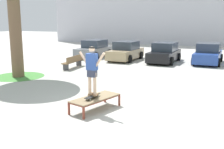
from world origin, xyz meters
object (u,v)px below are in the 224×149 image
object	(u,v)px
car_black	(164,53)
car_blue	(208,54)
park_bench	(73,61)
car_tan	(126,51)
skate_box	(95,99)
skater	(92,68)
car_grey	(94,49)
skateboard	(92,96)

from	to	relation	value
car_black	car_blue	distance (m)	3.18
park_bench	car_tan	bearing A→B (deg)	68.31
skate_box	skater	bearing A→B (deg)	-106.74
car_grey	car_black	bearing A→B (deg)	-4.09
skateboard	skater	distance (m)	0.99
skateboard	skater	size ratio (longest dim) A/B	0.48
skateboard	car_black	size ratio (longest dim) A/B	0.19
car_grey	park_bench	xyz separation A→B (m)	(1.16, -5.44, -0.24)
skateboard	car_blue	bearing A→B (deg)	77.13
skate_box	skater	distance (m)	1.13
car_grey	car_tan	xyz separation A→B (m)	(3.12, -0.53, 0.00)
skateboard	skate_box	bearing A→B (deg)	73.43
skateboard	car_blue	distance (m)	13.33
skater	car_grey	bearing A→B (deg)	116.46
car_tan	car_black	bearing A→B (deg)	1.46
park_bench	car_grey	bearing A→B (deg)	102.07
car_grey	car_tan	size ratio (longest dim) A/B	0.99
car_grey	park_bench	size ratio (longest dim) A/B	1.74
skateboard	skater	bearing A→B (deg)	87.39
skate_box	car_tan	world-z (taller)	car_tan
skate_box	skater	world-z (taller)	skater
car_black	car_blue	world-z (taller)	same
car_black	skateboard	bearing A→B (deg)	-89.32
skate_box	car_grey	distance (m)	14.21
park_bench	car_blue	bearing A→B (deg)	34.46
skateboard	car_black	distance (m)	12.37
car_grey	park_bench	distance (m)	5.56
skate_box	skateboard	world-z (taller)	skateboard
car_tan	car_blue	distance (m)	6.27
skateboard	car_blue	xyz separation A→B (m)	(2.97, 12.99, 0.15)
skate_box	car_grey	xyz separation A→B (m)	(-6.42, 12.68, 0.28)
skateboard	car_tan	bearing A→B (deg)	104.86
car_blue	skate_box	bearing A→B (deg)	-102.83
car_tan	park_bench	distance (m)	5.29
car_black	car_grey	bearing A→B (deg)	175.91
car_grey	skateboard	bearing A→B (deg)	-63.54
skate_box	park_bench	world-z (taller)	park_bench
car_black	park_bench	size ratio (longest dim) A/B	1.76
skateboard	park_bench	size ratio (longest dim) A/B	0.33
car_grey	car_blue	bearing A→B (deg)	1.11
car_blue	car_tan	bearing A→B (deg)	-173.53
car_tan	skater	bearing A→B (deg)	-75.13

